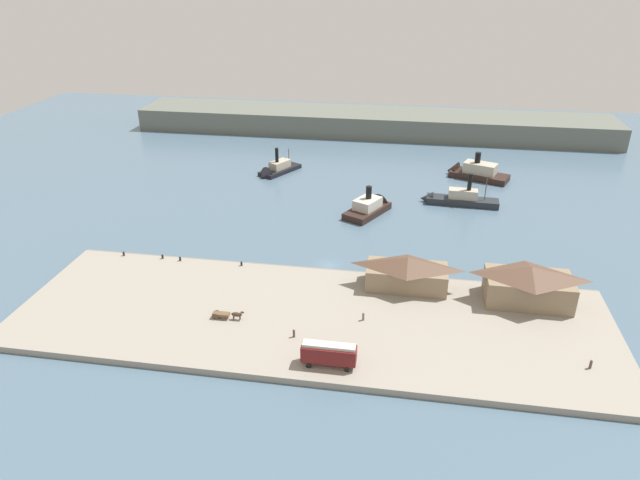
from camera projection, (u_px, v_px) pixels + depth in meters
The scene contains 19 objects.
ground_plane at pixel (328, 266), 126.23m from camera, with size 320.00×320.00×0.00m, color slate.
quay_promenade at pixel (311, 319), 106.46m from camera, with size 110.00×36.00×1.20m, color gray.
seawall_edge at pixel (326, 271), 122.82m from camera, with size 110.00×0.80×1.00m, color slate.
ferry_shed_west_terminal at pixel (407, 272), 114.17m from camera, with size 16.19×7.86×6.65m.
ferry_shed_central_terminal at pixel (529, 284), 109.09m from camera, with size 16.22×9.37×7.49m.
street_tram at pixel (329, 353), 92.21m from camera, with size 8.89×2.67×4.14m.
horse_cart at pixel (227, 314), 104.99m from camera, with size 5.96×1.33×1.87m.
pedestrian_near_east_shed at pixel (294, 333), 99.94m from camera, with size 0.42×0.42×1.68m.
pedestrian_at_waters_edge at pixel (363, 317), 104.61m from camera, with size 0.42×0.42×1.70m.
pedestrian_near_cart at pixel (591, 364), 92.24m from camera, with size 0.43×0.43×1.73m.
mooring_post_center_west at pixel (124, 254), 127.66m from camera, with size 0.44×0.44×0.90m, color black.
mooring_post_center_east at pixel (163, 257), 126.42m from camera, with size 0.44×0.44×0.90m, color black.
mooring_post_east at pixel (241, 264), 123.50m from camera, with size 0.44×0.44×0.90m, color black.
mooring_post_west at pixel (180, 259), 125.50m from camera, with size 0.44×0.44×0.90m, color black.
ferry_mid_harbor at pixel (473, 172), 176.60m from camera, with size 19.86×12.90×10.38m.
ferry_approaching_east at pixel (275, 170), 180.02m from camera, with size 12.32×16.39×10.03m.
ferry_near_quay at pixel (371, 207), 152.32m from camera, with size 12.64×16.77×9.66m.
ferry_moored_east at pixel (455, 199), 157.50m from camera, with size 21.21×5.54×10.09m.
far_headland at pixel (372, 122), 222.04m from camera, with size 180.00×24.00×8.00m, color #60665B.
Camera 1 is at (16.39, -109.84, 60.30)m, focal length 32.31 mm.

